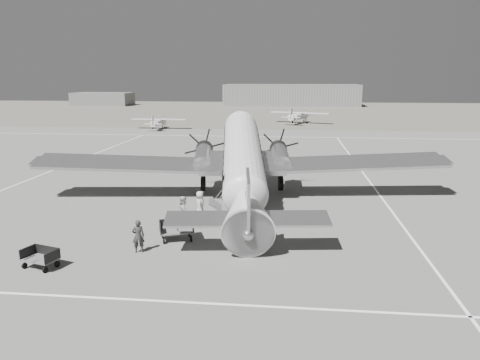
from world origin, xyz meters
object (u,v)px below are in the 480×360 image
object	(u,v)px
dc3_airliner	(243,163)
ramp_agent	(184,211)
baggage_cart_near	(177,231)
light_plane_right	(299,117)
passenger	(200,205)
light_plane_left	(159,123)
hangar_main	(291,95)
baggage_cart_far	(40,258)
shed_secondary	(103,99)
ground_crew	(138,236)

from	to	relation	value
dc3_airliner	ramp_agent	distance (m)	6.52
baggage_cart_near	ramp_agent	size ratio (longest dim) A/B	1.05
light_plane_right	passenger	size ratio (longest dim) A/B	6.53
baggage_cart_near	passenger	size ratio (longest dim) A/B	1.06
dc3_airliner	light_plane_left	distance (m)	51.25
baggage_cart_near	hangar_main	bearing A→B (deg)	67.89
light_plane_left	light_plane_right	xyz separation A→B (m)	(24.51, 12.83, 0.23)
dc3_airliner	light_plane_left	size ratio (longest dim) A/B	3.20
baggage_cart_far	passenger	size ratio (longest dim) A/B	0.92
hangar_main	passenger	xyz separation A→B (m)	(-5.62, -122.67, -2.38)
hangar_main	shed_secondary	xyz separation A→B (m)	(-60.00, -5.00, -1.30)
baggage_cart_near	ramp_agent	world-z (taller)	ramp_agent
hangar_main	shed_secondary	bearing A→B (deg)	-175.24
shed_secondary	ramp_agent	world-z (taller)	shed_secondary
baggage_cart_near	shed_secondary	bearing A→B (deg)	94.53
dc3_airliner	ramp_agent	xyz separation A→B (m)	(-3.08, -5.37, -2.06)
baggage_cart_far	dc3_airliner	bearing A→B (deg)	72.86
ground_crew	light_plane_right	bearing A→B (deg)	-116.41
baggage_cart_near	ramp_agent	distance (m)	2.64
light_plane_right	hangar_main	bearing A→B (deg)	112.01
shed_secondary	ground_crew	bearing A→B (deg)	-67.10
shed_secondary	ground_crew	size ratio (longest dim) A/B	10.26
baggage_cart_far	shed_secondary	bearing A→B (deg)	127.84
shed_secondary	baggage_cart_far	xyz separation A→B (m)	(48.29, -126.29, -1.52)
shed_secondary	baggage_cart_near	bearing A→B (deg)	-66.15
shed_secondary	hangar_main	bearing A→B (deg)	4.76
light_plane_right	baggage_cart_far	xyz separation A→B (m)	(-13.38, -72.66, -0.77)
light_plane_right	ramp_agent	distance (m)	66.01
baggage_cart_far	ramp_agent	xyz separation A→B (m)	(5.37, 7.14, 0.45)
hangar_main	light_plane_left	xyz separation A→B (m)	(-22.84, -71.46, -2.28)
hangar_main	dc3_airliner	size ratio (longest dim) A/B	1.34
hangar_main	ramp_agent	bearing A→B (deg)	-92.92
hangar_main	baggage_cart_far	xyz separation A→B (m)	(-11.71, -131.29, -2.82)
light_plane_right	baggage_cart_far	size ratio (longest dim) A/B	7.09
hangar_main	dc3_airliner	world-z (taller)	hangar_main
light_plane_left	dc3_airliner	bearing A→B (deg)	-68.19
shed_secondary	ground_crew	distance (m)	134.39
light_plane_right	baggage_cart_near	xyz separation A→B (m)	(-7.84, -68.13, -0.69)
light_plane_left	light_plane_right	world-z (taller)	light_plane_right
hangar_main	baggage_cart_near	distance (m)	126.94
ground_crew	light_plane_left	bearing A→B (deg)	-94.01
shed_secondary	dc3_airliner	xyz separation A→B (m)	(56.74, -113.78, 0.99)
light_plane_left	passenger	xyz separation A→B (m)	(17.22, -51.21, -0.10)
light_plane_left	ramp_agent	bearing A→B (deg)	-73.28
light_plane_left	passenger	distance (m)	54.03
dc3_airliner	baggage_cart_near	size ratio (longest dim) A/B	16.07
baggage_cart_far	ground_crew	xyz separation A→B (m)	(4.01, 2.49, 0.40)
ramp_agent	passenger	world-z (taller)	ramp_agent
hangar_main	shed_secondary	world-z (taller)	hangar_main
light_plane_right	passenger	bearing A→B (deg)	-76.11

